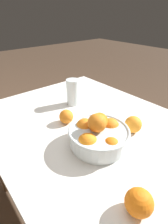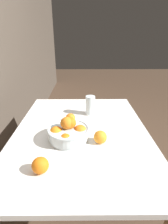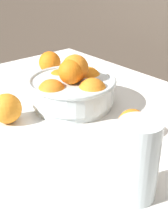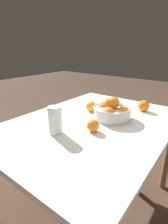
{
  "view_description": "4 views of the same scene",
  "coord_description": "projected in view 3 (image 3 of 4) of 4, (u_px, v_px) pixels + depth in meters",
  "views": [
    {
      "loc": [
        -0.52,
        0.49,
        1.23
      ],
      "look_at": [
        0.07,
        0.0,
        0.78
      ],
      "focal_mm": 28.0,
      "sensor_mm": 36.0,
      "label": 1
    },
    {
      "loc": [
        -1.04,
        -0.01,
        1.34
      ],
      "look_at": [
        0.11,
        -0.02,
        0.81
      ],
      "focal_mm": 28.0,
      "sensor_mm": 36.0,
      "label": 2
    },
    {
      "loc": [
        0.54,
        -0.43,
        1.13
      ],
      "look_at": [
        0.04,
        -0.0,
        0.79
      ],
      "focal_mm": 50.0,
      "sensor_mm": 36.0,
      "label": 3
    },
    {
      "loc": [
        0.86,
        0.58,
        1.18
      ],
      "look_at": [
        0.08,
        -0.01,
        0.81
      ],
      "focal_mm": 28.0,
      "sensor_mm": 36.0,
      "label": 4
    }
  ],
  "objects": [
    {
      "name": "orange_loose_near_bowl",
      "position": [
        7.0,
        108.0,
        0.82
      ],
      "size": [
        0.08,
        0.08,
        0.08
      ],
      "primitive_type": "sphere",
      "color": "orange",
      "rests_on": "dining_table"
    },
    {
      "name": "dining_table",
      "position": [
        77.0,
        154.0,
        0.84
      ],
      "size": [
        1.23,
        0.9,
        0.73
      ],
      "color": "white",
      "rests_on": "ground_plane"
    },
    {
      "name": "orange_loose_aside",
      "position": [
        132.0,
        124.0,
        0.75
      ],
      "size": [
        0.07,
        0.07,
        0.07
      ],
      "primitive_type": "sphere",
      "color": "orange",
      "rests_on": "dining_table"
    },
    {
      "name": "juice_glass",
      "position": [
        137.0,
        163.0,
        0.55
      ],
      "size": [
        0.08,
        0.08,
        0.16
      ],
      "color": "#F4A314",
      "rests_on": "dining_table"
    },
    {
      "name": "fruit_bowl",
      "position": [
        73.0,
        88.0,
        0.9
      ],
      "size": [
        0.25,
        0.25,
        0.15
      ],
      "color": "silver",
      "rests_on": "dining_table"
    },
    {
      "name": "orange_loose_front",
      "position": [
        50.0,
        62.0,
        1.16
      ],
      "size": [
        0.08,
        0.08,
        0.08
      ],
      "primitive_type": "sphere",
      "color": "orange",
      "rests_on": "dining_table"
    }
  ]
}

